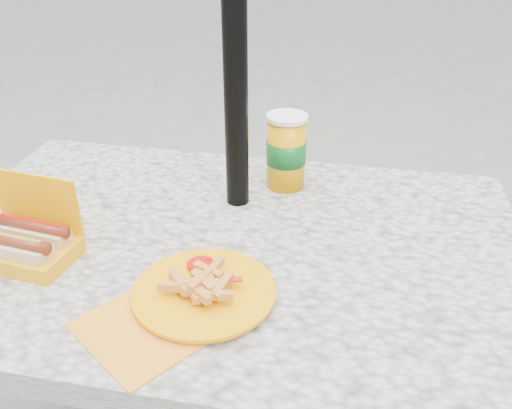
% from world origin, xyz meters
% --- Properties ---
extents(picnic_table, '(1.20, 0.80, 0.75)m').
position_xyz_m(picnic_table, '(0.00, 0.00, 0.64)').
color(picnic_table, beige).
rests_on(picnic_table, ground).
extents(umbrella_pole, '(0.05, 0.05, 2.20)m').
position_xyz_m(umbrella_pole, '(0.00, 0.16, 1.10)').
color(umbrella_pole, black).
rests_on(umbrella_pole, ground).
extents(hotdog_box, '(0.20, 0.14, 0.15)m').
position_xyz_m(hotdog_box, '(-0.34, -0.13, 0.78)').
color(hotdog_box, '#E89700').
rests_on(hotdog_box, picnic_table).
extents(fries_plate, '(0.33, 0.35, 0.05)m').
position_xyz_m(fries_plate, '(0.01, -0.19, 0.76)').
color(fries_plate, orange).
rests_on(fries_plate, picnic_table).
extents(soda_cup, '(0.09, 0.09, 0.18)m').
position_xyz_m(soda_cup, '(0.09, 0.26, 0.84)').
color(soda_cup, '#E29500').
rests_on(soda_cup, picnic_table).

